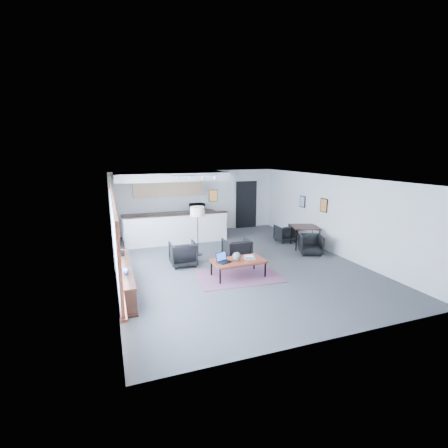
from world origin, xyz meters
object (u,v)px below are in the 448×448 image
object	(u,v)px
coffee_table	(238,261)
microwave	(197,206)
ceramic_pot	(237,256)
armchair_right	(237,249)
armchair_left	(183,253)
laptop	(223,259)
floor_lamp	(197,213)
dining_chair_near	(311,245)
dining_chair_far	(285,234)
book_stack	(249,257)
dining_table	(305,228)

from	to	relation	value
coffee_table	microwave	world-z (taller)	microwave
ceramic_pot	armchair_right	distance (m)	1.30
armchair_left	laptop	bearing A→B (deg)	120.91
coffee_table	microwave	distance (m)	5.27
ceramic_pot	armchair_left	size ratio (longest dim) A/B	0.29
coffee_table	ceramic_pot	distance (m)	0.16
laptop	coffee_table	bearing A→B (deg)	-24.14
floor_lamp	microwave	size ratio (longest dim) A/B	2.77
ceramic_pot	dining_chair_near	xyz separation A→B (m)	(3.10, 1.03, -0.27)
coffee_table	armchair_left	size ratio (longest dim) A/B	1.86
laptop	armchair_left	bearing A→B (deg)	95.03
ceramic_pot	floor_lamp	world-z (taller)	floor_lamp
armchair_left	dining_chair_far	size ratio (longest dim) A/B	1.30
dining_chair_near	microwave	world-z (taller)	microwave
dining_chair_far	microwave	size ratio (longest dim) A/B	1.03
book_stack	dining_table	distance (m)	3.49
coffee_table	armchair_right	size ratio (longest dim) A/B	1.83
dining_chair_near	microwave	distance (m)	5.08
book_stack	dining_chair_far	bearing A→B (deg)	44.68
microwave	laptop	bearing A→B (deg)	-101.46
coffee_table	microwave	bearing A→B (deg)	84.92
armchair_left	dining_chair_far	xyz separation A→B (m)	(4.27, 1.31, -0.09)
dining_table	dining_chair_near	size ratio (longest dim) A/B	1.85
laptop	ceramic_pot	size ratio (longest dim) A/B	1.92
laptop	dining_table	bearing A→B (deg)	1.76
armchair_left	dining_chair_near	size ratio (longest dim) A/B	1.26
laptop	armchair_right	distance (m)	1.49
coffee_table	dining_chair_far	xyz separation A→B (m)	(3.06, 2.70, -0.13)
floor_lamp	dining_table	size ratio (longest dim) A/B	1.42
coffee_table	dining_table	distance (m)	3.79
laptop	book_stack	xyz separation A→B (m)	(0.78, 0.00, -0.03)
dining_chair_far	armchair_left	bearing A→B (deg)	18.18
floor_lamp	dining_chair_near	bearing A→B (deg)	-18.62
floor_lamp	microwave	distance (m)	3.09
book_stack	microwave	size ratio (longest dim) A/B	0.56
armchair_left	armchair_right	bearing A→B (deg)	175.01
laptop	floor_lamp	bearing A→B (deg)	68.01
microwave	coffee_table	bearing A→B (deg)	-96.59
armchair_left	dining_table	size ratio (longest dim) A/B	0.68
coffee_table	dining_chair_far	distance (m)	4.08
ceramic_pot	dining_chair_near	bearing A→B (deg)	18.48
coffee_table	laptop	distance (m)	0.46
laptop	dining_chair_far	size ratio (longest dim) A/B	0.72
ceramic_pot	floor_lamp	distance (m)	2.43
floor_lamp	ceramic_pot	bearing A→B (deg)	-78.17
dining_chair_far	microwave	distance (m)	3.84
dining_chair_far	dining_chair_near	bearing A→B (deg)	90.70
armchair_right	dining_chair_far	xyz separation A→B (m)	(2.62, 1.51, -0.10)
coffee_table	armchair_left	distance (m)	1.85
dining_table	dining_chair_near	distance (m)	0.90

